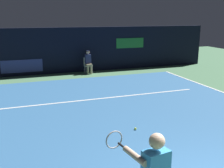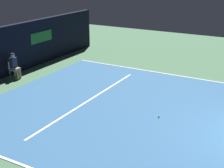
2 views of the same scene
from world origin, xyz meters
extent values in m
plane|color=#4C7A56|center=(0.00, 4.91, 0.00)|extent=(32.86, 32.86, 0.00)
cube|color=#336699|center=(0.00, 4.91, 0.01)|extent=(10.24, 11.82, 0.01)
cube|color=white|center=(5.07, 4.91, 0.01)|extent=(0.10, 11.82, 0.01)
cube|color=white|center=(0.00, 6.98, 0.01)|extent=(7.99, 0.10, 0.01)
cube|color=#1E6B2D|center=(3.43, 12.51, 1.60)|extent=(1.80, 0.04, 0.60)
cube|color=white|center=(0.61, 11.97, 0.46)|extent=(0.45, 0.41, 0.04)
cube|color=white|center=(0.60, 12.17, 0.69)|extent=(0.42, 0.04, 0.42)
cylinder|color=#B2B2B7|center=(0.42, 11.80, 0.23)|extent=(0.03, 0.03, 0.46)
cylinder|color=#B2B2B7|center=(0.79, 11.80, 0.23)|extent=(0.03, 0.03, 0.46)
cylinder|color=#B2B2B7|center=(0.42, 12.14, 0.23)|extent=(0.03, 0.03, 0.46)
cylinder|color=#B2B2B7|center=(0.79, 12.14, 0.23)|extent=(0.03, 0.03, 0.46)
cube|color=tan|center=(0.61, 11.89, 0.50)|extent=(0.33, 0.40, 0.14)
cylinder|color=tan|center=(0.52, 11.71, 0.23)|extent=(0.11, 0.11, 0.46)
cylinder|color=tan|center=(0.70, 11.71, 0.23)|extent=(0.11, 0.11, 0.46)
cube|color=#23284C|center=(0.60, 12.01, 0.83)|extent=(0.34, 0.22, 0.52)
sphere|color=#DBAD89|center=(0.60, 12.01, 1.21)|extent=(0.20, 0.20, 0.20)
cylinder|color=#141933|center=(0.60, 12.01, 1.30)|extent=(0.19, 0.19, 0.04)
sphere|color=#CCE033|center=(-0.16, 3.72, 0.05)|extent=(0.07, 0.07, 0.07)
camera|label=1|loc=(-3.27, -2.96, 3.25)|focal=43.52mm
camera|label=2|loc=(-10.80, -0.16, 5.46)|focal=51.73mm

